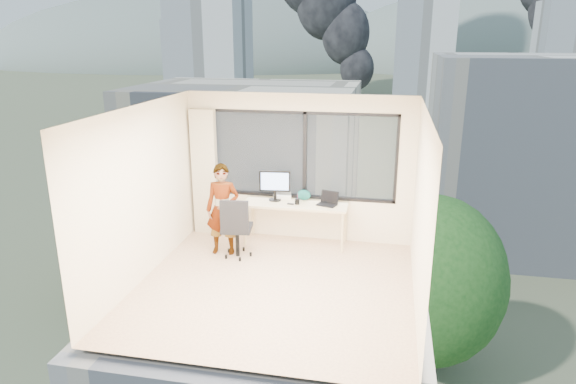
% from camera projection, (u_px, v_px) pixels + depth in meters
% --- Properties ---
extents(floor, '(4.00, 4.00, 0.01)m').
position_uv_depth(floor, '(275.00, 286.00, 7.51)').
color(floor, beige).
rests_on(floor, ground).
extents(ceiling, '(4.00, 4.00, 0.01)m').
position_uv_depth(ceiling, '(273.00, 109.00, 6.74)').
color(ceiling, white).
rests_on(ceiling, ground).
extents(wall_front, '(4.00, 0.01, 2.60)m').
position_uv_depth(wall_front, '(230.00, 262.00, 5.25)').
color(wall_front, '#F7E2BF').
rests_on(wall_front, ground).
extents(wall_left, '(0.01, 4.00, 2.60)m').
position_uv_depth(wall_left, '(142.00, 194.00, 7.50)').
color(wall_left, '#F7E2BF').
rests_on(wall_left, ground).
extents(wall_right, '(0.01, 4.00, 2.60)m').
position_uv_depth(wall_right, '(421.00, 212.00, 6.74)').
color(wall_right, '#F7E2BF').
rests_on(wall_right, ground).
extents(window_wall, '(3.30, 0.16, 1.55)m').
position_uv_depth(window_wall, '(302.00, 155.00, 8.92)').
color(window_wall, black).
rests_on(window_wall, ground).
extents(curtain, '(0.45, 0.14, 2.30)m').
position_uv_depth(curtain, '(205.00, 172.00, 9.25)').
color(curtain, beige).
rests_on(curtain, floor).
extents(desk, '(1.80, 0.60, 0.75)m').
position_uv_depth(desk, '(295.00, 223.00, 8.95)').
color(desk, beige).
rests_on(desk, floor).
extents(chair, '(0.61, 0.61, 1.06)m').
position_uv_depth(chair, '(237.00, 226.00, 8.38)').
color(chair, black).
rests_on(chair, floor).
extents(person, '(0.59, 0.42, 1.54)m').
position_uv_depth(person, '(223.00, 209.00, 8.45)').
color(person, '#2D2D33').
rests_on(person, floor).
extents(monitor, '(0.55, 0.17, 0.54)m').
position_uv_depth(monitor, '(275.00, 185.00, 8.91)').
color(monitor, black).
rests_on(monitor, desk).
extents(game_console, '(0.36, 0.32, 0.08)m').
position_uv_depth(game_console, '(282.00, 196.00, 9.12)').
color(game_console, white).
rests_on(game_console, desk).
extents(laptop, '(0.41, 0.42, 0.21)m').
position_uv_depth(laptop, '(327.00, 199.00, 8.70)').
color(laptop, black).
rests_on(laptop, desk).
extents(cellphone, '(0.12, 0.07, 0.01)m').
position_uv_depth(cellphone, '(291.00, 204.00, 8.77)').
color(cellphone, black).
rests_on(cellphone, desk).
extents(pen_cup, '(0.09, 0.09, 0.10)m').
position_uv_depth(pen_cup, '(297.00, 201.00, 8.77)').
color(pen_cup, black).
rests_on(pen_cup, desk).
extents(handbag, '(0.27, 0.18, 0.19)m').
position_uv_depth(handbag, '(304.00, 195.00, 8.97)').
color(handbag, '#0B4246').
rests_on(handbag, desk).
extents(exterior_ground, '(400.00, 400.00, 0.04)m').
position_uv_depth(exterior_ground, '(385.00, 110.00, 124.02)').
color(exterior_ground, '#515B3D').
rests_on(exterior_ground, ground).
extents(near_bldg_a, '(16.00, 12.00, 14.00)m').
position_uv_depth(near_bldg_a, '(248.00, 177.00, 39.37)').
color(near_bldg_a, '#EEE1C7').
rests_on(near_bldg_a, exterior_ground).
extents(near_bldg_b, '(14.00, 13.00, 16.00)m').
position_uv_depth(near_bldg_b, '(516.00, 154.00, 42.59)').
color(near_bldg_b, silver).
rests_on(near_bldg_b, exterior_ground).
extents(far_tower_a, '(14.00, 14.00, 28.00)m').
position_uv_depth(far_tower_a, '(211.00, 53.00, 103.11)').
color(far_tower_a, silver).
rests_on(far_tower_a, exterior_ground).
extents(far_tower_b, '(13.00, 13.00, 30.00)m').
position_uv_depth(far_tower_b, '(424.00, 46.00, 118.08)').
color(far_tower_b, silver).
rests_on(far_tower_b, exterior_ground).
extents(far_tower_c, '(15.00, 15.00, 26.00)m').
position_uv_depth(far_tower_c, '(568.00, 53.00, 130.38)').
color(far_tower_c, silver).
rests_on(far_tower_c, exterior_ground).
extents(far_tower_d, '(16.00, 14.00, 22.00)m').
position_uv_depth(far_tower_d, '(195.00, 57.00, 160.25)').
color(far_tower_d, silver).
rests_on(far_tower_d, exterior_ground).
extents(hill_a, '(288.00, 216.00, 90.00)m').
position_uv_depth(hill_a, '(205.00, 63.00, 334.07)').
color(hill_a, slate).
rests_on(hill_a, exterior_ground).
extents(hill_b, '(300.00, 220.00, 96.00)m').
position_uv_depth(hill_b, '(569.00, 67.00, 292.36)').
color(hill_b, slate).
rests_on(hill_b, exterior_ground).
extents(tree_a, '(7.00, 7.00, 8.00)m').
position_uv_depth(tree_a, '(116.00, 246.00, 34.09)').
color(tree_a, '#1B4A18').
rests_on(tree_a, exterior_ground).
extents(tree_b, '(7.60, 7.60, 9.00)m').
position_uv_depth(tree_b, '(429.00, 298.00, 26.41)').
color(tree_b, '#1B4A18').
rests_on(tree_b, exterior_ground).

